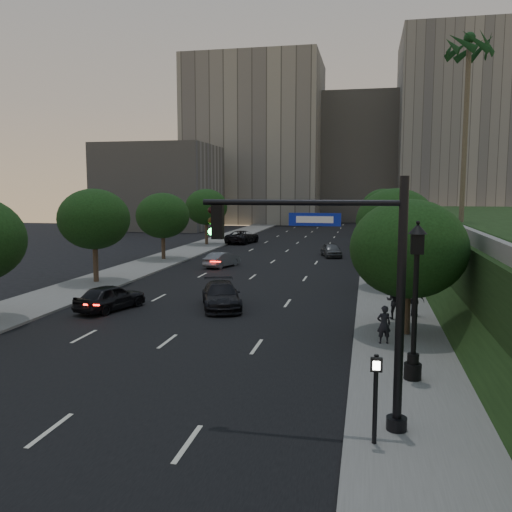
% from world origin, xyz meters
% --- Properties ---
extents(ground, '(160.00, 160.00, 0.00)m').
position_xyz_m(ground, '(0.00, 0.00, 0.00)').
color(ground, black).
rests_on(ground, ground).
extents(road_surface, '(16.00, 140.00, 0.02)m').
position_xyz_m(road_surface, '(0.00, 30.00, 0.01)').
color(road_surface, black).
rests_on(road_surface, ground).
extents(sidewalk_right, '(4.50, 140.00, 0.15)m').
position_xyz_m(sidewalk_right, '(10.25, 30.00, 0.07)').
color(sidewalk_right, slate).
rests_on(sidewalk_right, ground).
extents(sidewalk_left, '(4.50, 140.00, 0.15)m').
position_xyz_m(sidewalk_left, '(-10.25, 30.00, 0.07)').
color(sidewalk_left, slate).
rests_on(sidewalk_left, ground).
extents(parapet_wall, '(0.35, 90.00, 0.70)m').
position_xyz_m(parapet_wall, '(13.50, 28.00, 4.35)').
color(parapet_wall, slate).
rests_on(parapet_wall, embankment).
extents(office_block_left, '(26.00, 20.00, 32.00)m').
position_xyz_m(office_block_left, '(-14.00, 92.00, 16.00)').
color(office_block_left, gray).
rests_on(office_block_left, ground).
extents(office_block_mid, '(22.00, 18.00, 26.00)m').
position_xyz_m(office_block_mid, '(6.00, 102.00, 13.00)').
color(office_block_mid, gray).
rests_on(office_block_mid, ground).
extents(office_block_right, '(20.00, 22.00, 36.00)m').
position_xyz_m(office_block_right, '(24.00, 96.00, 18.00)').
color(office_block_right, gray).
rests_on(office_block_right, ground).
extents(office_block_filler, '(18.00, 16.00, 14.00)m').
position_xyz_m(office_block_filler, '(-26.00, 70.00, 7.00)').
color(office_block_filler, gray).
rests_on(office_block_filler, ground).
extents(tree_right_a, '(5.20, 5.20, 6.24)m').
position_xyz_m(tree_right_a, '(10.30, 8.00, 4.02)').
color(tree_right_a, '#38281C').
rests_on(tree_right_a, ground).
extents(tree_right_b, '(5.20, 5.20, 6.74)m').
position_xyz_m(tree_right_b, '(10.30, 20.00, 4.52)').
color(tree_right_b, '#38281C').
rests_on(tree_right_b, ground).
extents(tree_right_c, '(5.20, 5.20, 6.24)m').
position_xyz_m(tree_right_c, '(10.30, 33.00, 4.02)').
color(tree_right_c, '#38281C').
rests_on(tree_right_c, ground).
extents(tree_right_d, '(5.20, 5.20, 6.74)m').
position_xyz_m(tree_right_d, '(10.30, 47.00, 4.52)').
color(tree_right_d, '#38281C').
rests_on(tree_right_d, ground).
extents(tree_right_e, '(5.20, 5.20, 6.24)m').
position_xyz_m(tree_right_e, '(10.30, 62.00, 4.02)').
color(tree_right_e, '#38281C').
rests_on(tree_right_e, ground).
extents(tree_left_b, '(5.00, 5.00, 6.71)m').
position_xyz_m(tree_left_b, '(-10.30, 18.00, 4.58)').
color(tree_left_b, '#38281C').
rests_on(tree_left_b, ground).
extents(tree_left_c, '(5.00, 5.00, 6.34)m').
position_xyz_m(tree_left_c, '(-10.30, 31.00, 4.21)').
color(tree_left_c, '#38281C').
rests_on(tree_left_c, ground).
extents(tree_left_d, '(5.00, 5.00, 6.71)m').
position_xyz_m(tree_left_d, '(-10.30, 45.00, 4.58)').
color(tree_left_d, '#38281C').
rests_on(tree_left_d, ground).
extents(palm_far, '(3.20, 3.20, 15.50)m').
position_xyz_m(palm_far, '(16.00, 30.00, 17.64)').
color(palm_far, '#4C4233').
rests_on(palm_far, embankment).
extents(traffic_signal_mast, '(5.68, 0.56, 7.00)m').
position_xyz_m(traffic_signal_mast, '(8.30, -2.31, 3.67)').
color(traffic_signal_mast, black).
rests_on(traffic_signal_mast, ground).
extents(street_lamp, '(0.64, 0.64, 5.62)m').
position_xyz_m(street_lamp, '(10.13, 1.89, 2.63)').
color(street_lamp, black).
rests_on(street_lamp, ground).
extents(pedestrian_signal, '(0.30, 0.33, 2.50)m').
position_xyz_m(pedestrian_signal, '(8.79, -3.30, 1.57)').
color(pedestrian_signal, black).
rests_on(pedestrian_signal, ground).
extents(sedan_near_left, '(2.98, 4.65, 1.48)m').
position_xyz_m(sedan_near_left, '(-5.33, 10.28, 0.74)').
color(sedan_near_left, black).
rests_on(sedan_near_left, ground).
extents(sedan_mid_left, '(2.52, 4.20, 1.31)m').
position_xyz_m(sedan_mid_left, '(-3.69, 27.72, 0.65)').
color(sedan_mid_left, '#5A5D62').
rests_on(sedan_mid_left, ground).
extents(sedan_far_left, '(3.63, 6.14, 1.60)m').
position_xyz_m(sedan_far_left, '(-6.65, 48.17, 0.80)').
color(sedan_far_left, black).
rests_on(sedan_far_left, ground).
extents(sedan_near_right, '(3.56, 5.37, 1.45)m').
position_xyz_m(sedan_near_right, '(0.52, 12.06, 0.72)').
color(sedan_near_right, black).
rests_on(sedan_near_right, ground).
extents(sedan_far_right, '(2.63, 4.29, 1.37)m').
position_xyz_m(sedan_far_right, '(5.02, 36.83, 0.68)').
color(sedan_far_right, '#4C4F53').
rests_on(sedan_far_right, ground).
extents(pedestrian_a, '(0.68, 0.53, 1.64)m').
position_xyz_m(pedestrian_a, '(9.26, 6.16, 0.97)').
color(pedestrian_a, black).
rests_on(pedestrian_a, sidewalk_right).
extents(pedestrian_b, '(1.05, 0.92, 1.85)m').
position_xyz_m(pedestrian_b, '(9.94, 10.81, 1.07)').
color(pedestrian_b, black).
rests_on(pedestrian_b, sidewalk_right).
extents(pedestrian_c, '(0.97, 0.50, 1.58)m').
position_xyz_m(pedestrian_c, '(10.98, 11.63, 0.94)').
color(pedestrian_c, black).
rests_on(pedestrian_c, sidewalk_right).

